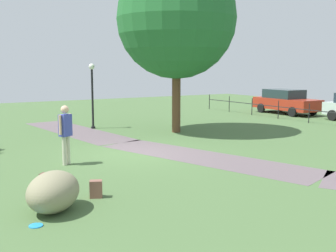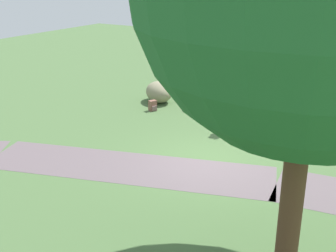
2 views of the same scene
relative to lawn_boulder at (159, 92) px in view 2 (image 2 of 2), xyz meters
name	(u,v)px [view 2 (image 2 of 2)]	position (x,y,z in m)	size (l,w,h in m)	color
ground_plane	(210,161)	(-4.34, 4.16, -0.42)	(48.00, 48.00, 0.00)	#476639
footpath_segment_mid	(128,167)	(-2.57, 5.70, -0.41)	(8.22, 4.26, 0.01)	#615458
lawn_boulder	(159,92)	(0.00, 0.00, 0.00)	(1.74, 1.67, 0.84)	gray
man_near_boulder	(293,86)	(-5.01, -1.46, 0.62)	(0.36, 0.49, 1.77)	beige
passerby_on_path	(234,100)	(-3.93, 1.53, 0.65)	(0.39, 0.46, 1.82)	beige
handbag_on_grass	(334,128)	(-6.88, -0.08, -0.28)	(0.35, 0.35, 0.31)	gray
backpack_by_boulder	(153,106)	(-0.41, 1.09, -0.23)	(0.34, 0.34, 0.40)	brown
spare_backpack_on_lawn	(190,105)	(-1.62, 0.29, -0.23)	(0.35, 0.35, 0.40)	brown
frisbee_on_grass	(153,96)	(0.64, -0.53, -0.41)	(0.26, 0.26, 0.02)	#2795E7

